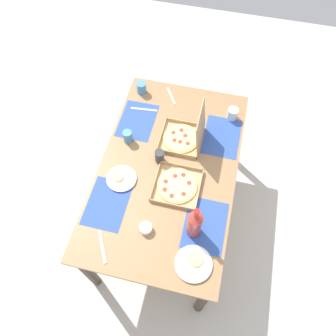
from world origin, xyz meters
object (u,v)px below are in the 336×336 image
at_px(cup_clear_right, 160,156).
at_px(cup_dark, 232,114).
at_px(condiment_bowl, 146,228).
at_px(cup_red, 142,88).
at_px(plate_far_right, 121,178).
at_px(pizza_box_corner_left, 185,136).
at_px(soda_bottle, 195,224).
at_px(plate_near_left, 194,263).
at_px(pizza_box_edge_far, 177,186).
at_px(cup_spare, 128,136).

distance_m(cup_clear_right, cup_dark, 0.67).
bearing_deg(condiment_bowl, cup_dark, 158.51).
bearing_deg(cup_red, plate_far_right, 5.69).
relative_size(pizza_box_corner_left, cup_red, 3.59).
bearing_deg(cup_red, pizza_box_corner_left, 48.56).
xyz_separation_m(pizza_box_corner_left, soda_bottle, (0.67, 0.19, 0.08)).
distance_m(plate_near_left, plate_far_right, 0.74).
height_order(soda_bottle, cup_clear_right, soda_bottle).
bearing_deg(soda_bottle, pizza_box_edge_far, -149.53).
distance_m(soda_bottle, cup_spare, 0.83).
xyz_separation_m(plate_near_left, plate_far_right, (-0.45, -0.59, 0.00)).
bearing_deg(soda_bottle, cup_spare, -133.72).
height_order(plate_far_right, cup_spare, cup_spare).
bearing_deg(cup_red, pizza_box_edge_far, 31.03).
bearing_deg(pizza_box_edge_far, pizza_box_corner_left, -175.94).
distance_m(pizza_box_corner_left, condiment_bowl, 0.73).
bearing_deg(pizza_box_corner_left, cup_spare, -76.27).
xyz_separation_m(cup_clear_right, condiment_bowl, (0.52, 0.04, -0.03)).
height_order(plate_far_right, cup_clear_right, cup_clear_right).
height_order(pizza_box_corner_left, condiment_bowl, pizza_box_corner_left).
bearing_deg(cup_clear_right, cup_red, -153.33).
distance_m(plate_near_left, condiment_bowl, 0.36).
distance_m(pizza_box_corner_left, cup_red, 0.58).
bearing_deg(condiment_bowl, plate_far_right, -139.86).
height_order(pizza_box_corner_left, plate_near_left, pizza_box_corner_left).
distance_m(pizza_box_corner_left, soda_bottle, 0.70).
bearing_deg(plate_far_right, soda_bottle, 65.65).
height_order(cup_spare, condiment_bowl, cup_spare).
bearing_deg(cup_red, plate_near_left, 28.21).
bearing_deg(plate_far_right, pizza_box_edge_far, 95.18).
distance_m(pizza_box_edge_far, cup_clear_right, 0.24).
bearing_deg(pizza_box_edge_far, soda_bottle, 30.47).
height_order(plate_near_left, soda_bottle, soda_bottle).
xyz_separation_m(soda_bottle, cup_spare, (-0.57, -0.60, -0.08)).
relative_size(plate_near_left, cup_dark, 2.48).
bearing_deg(plate_far_right, condiment_bowl, 40.14).
relative_size(cup_red, cup_clear_right, 0.93).
bearing_deg(soda_bottle, cup_clear_right, -144.17).
bearing_deg(pizza_box_edge_far, plate_far_right, -84.82).
xyz_separation_m(plate_near_left, soda_bottle, (-0.20, -0.04, 0.12)).
bearing_deg(cup_dark, plate_near_left, -3.39).
xyz_separation_m(pizza_box_corner_left, cup_spare, (0.10, -0.40, -0.00)).
xyz_separation_m(cup_clear_right, cup_dark, (-0.50, 0.44, -0.00)).
height_order(plate_far_right, cup_red, cup_red).
distance_m(pizza_box_edge_far, soda_bottle, 0.35).
relative_size(pizza_box_corner_left, cup_dark, 3.64).
bearing_deg(plate_far_right, cup_clear_right, 133.84).
xyz_separation_m(cup_dark, condiment_bowl, (1.02, -0.40, -0.02)).
bearing_deg(cup_red, soda_bottle, 30.88).
distance_m(pizza_box_corner_left, plate_far_right, 0.55).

